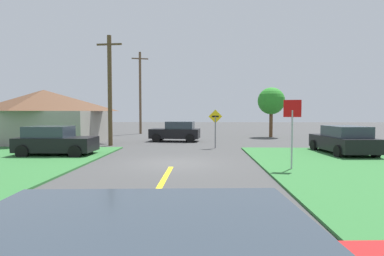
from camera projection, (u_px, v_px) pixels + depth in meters
The scene contains 11 objects.
ground_plane at pixel (173, 163), 14.67m from camera, with size 120.00×120.00×0.00m, color #404040.
lane_stripe_center at pixel (138, 224), 6.69m from camera, with size 0.20×14.00×0.01m, color yellow.
stop_sign at pixel (292, 122), 12.75m from camera, with size 0.69×0.16×2.88m.
car_on_crossroad at pixel (343, 140), 17.64m from camera, with size 2.40×4.61×1.62m.
car_approaching_junction at pixel (176, 132), 25.66m from camera, with size 4.15×2.28×1.62m.
parked_car_near_building at pixel (55, 141), 17.13m from camera, with size 4.08×2.12×1.62m.
utility_pole_mid at pixel (110, 89), 22.16m from camera, with size 1.80×0.30×7.75m.
utility_pole_far at pixel (140, 92), 34.49m from camera, with size 1.77×0.59×8.93m.
direction_sign at pixel (215, 124), 20.78m from camera, with size 0.90×0.17×2.55m.
oak_tree_left at pixel (271, 101), 29.95m from camera, with size 2.56×2.56×4.73m.
barn at pixel (44, 116), 24.44m from camera, with size 8.47×6.65×4.11m.
Camera 1 is at (1.36, -14.54, 2.39)m, focal length 29.45 mm.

